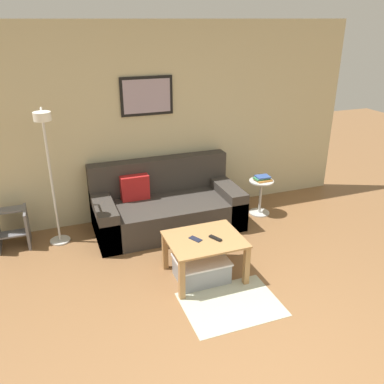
% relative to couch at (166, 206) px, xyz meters
% --- Properties ---
extents(wall_back, '(5.60, 0.09, 2.55)m').
position_rel_couch_xyz_m(wall_back, '(0.06, 0.47, 1.00)').
color(wall_back, '#C6BC93').
rests_on(wall_back, ground_plane).
extents(area_rug, '(0.93, 0.70, 0.01)m').
position_rel_couch_xyz_m(area_rug, '(0.11, -1.78, -0.28)').
color(area_rug, '#B2B79E').
rests_on(area_rug, ground_plane).
extents(couch, '(1.88, 0.92, 0.85)m').
position_rel_couch_xyz_m(couch, '(0.00, 0.00, 0.00)').
color(couch, '#38332D').
rests_on(couch, ground_plane).
extents(coffee_table, '(0.78, 0.64, 0.46)m').
position_rel_couch_xyz_m(coffee_table, '(0.04, -1.24, 0.08)').
color(coffee_table, '#AD7F4C').
rests_on(coffee_table, ground_plane).
extents(storage_bin, '(0.54, 0.43, 0.24)m').
position_rel_couch_xyz_m(storage_bin, '(-0.01, -1.28, -0.16)').
color(storage_bin, gray).
rests_on(storage_bin, ground_plane).
extents(floor_lamp, '(0.25, 0.51, 1.67)m').
position_rel_couch_xyz_m(floor_lamp, '(-1.36, -0.10, 0.82)').
color(floor_lamp, silver).
rests_on(floor_lamp, ground_plane).
extents(side_table, '(0.34, 0.34, 0.50)m').
position_rel_couch_xyz_m(side_table, '(1.35, -0.10, 0.02)').
color(side_table, silver).
rests_on(side_table, ground_plane).
extents(book_stack, '(0.24, 0.18, 0.06)m').
position_rel_couch_xyz_m(book_stack, '(1.36, -0.10, 0.25)').
color(book_stack, '#D18438').
rests_on(book_stack, side_table).
extents(remote_control, '(0.10, 0.15, 0.02)m').
position_rel_couch_xyz_m(remote_control, '(0.14, -1.29, 0.19)').
color(remote_control, black).
rests_on(remote_control, coffee_table).
extents(cell_phone, '(0.12, 0.15, 0.01)m').
position_rel_couch_xyz_m(cell_phone, '(-0.05, -1.23, 0.18)').
color(cell_phone, '#1E2338').
rests_on(cell_phone, coffee_table).
extents(step_stool, '(0.37, 0.39, 0.46)m').
position_rel_couch_xyz_m(step_stool, '(-1.88, 0.15, -0.04)').
color(step_stool, slate).
rests_on(step_stool, ground_plane).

